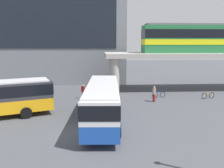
% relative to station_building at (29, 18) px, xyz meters
% --- Properties ---
extents(ground_plane, '(120.00, 120.00, 0.00)m').
position_rel_station_building_xyz_m(ground_plane, '(9.96, -15.72, -10.42)').
color(ground_plane, '#47494F').
extents(station_building, '(31.50, 11.21, 20.83)m').
position_rel_station_building_xyz_m(station_building, '(0.00, 0.00, 0.00)').
color(station_building, slate).
rests_on(station_building, ground_plane).
extents(elevated_platform, '(28.13, 5.57, 5.12)m').
position_rel_station_building_xyz_m(elevated_platform, '(26.40, -9.91, -6.09)').
color(elevated_platform, '#ADA89E').
rests_on(elevated_platform, ground_plane).
extents(train, '(18.15, 2.96, 3.84)m').
position_rel_station_building_xyz_m(train, '(26.46, -9.91, -3.33)').
color(train, '#26723F').
rests_on(train, elevated_platform).
extents(bus_main, '(3.19, 11.16, 3.22)m').
position_rel_station_building_xyz_m(bus_main, '(11.68, -23.32, -8.43)').
color(bus_main, '#1E4CB2').
rests_on(bus_main, ground_plane).
extents(bicycle_blue, '(1.73, 0.58, 1.04)m').
position_rel_station_building_xyz_m(bicycle_blue, '(18.60, -14.54, -10.06)').
color(bicycle_blue, black).
rests_on(bicycle_blue, ground_plane).
extents(bicycle_orange, '(1.75, 0.50, 1.04)m').
position_rel_station_building_xyz_m(bicycle_orange, '(24.27, -15.31, -10.06)').
color(bicycle_orange, black).
rests_on(bicycle_orange, ground_plane).
extents(pedestrian_waiting_near_stop, '(0.32, 0.43, 1.75)m').
position_rel_station_building_xyz_m(pedestrian_waiting_near_stop, '(17.56, -16.50, -9.59)').
color(pedestrian_waiting_near_stop, maroon).
rests_on(pedestrian_waiting_near_stop, ground_plane).
extents(pedestrian_by_bike_rack, '(0.47, 0.41, 1.69)m').
position_rel_station_building_xyz_m(pedestrian_by_bike_rack, '(9.61, -14.58, -9.62)').
color(pedestrian_by_bike_rack, '#724C8C').
rests_on(pedestrian_by_bike_rack, ground_plane).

